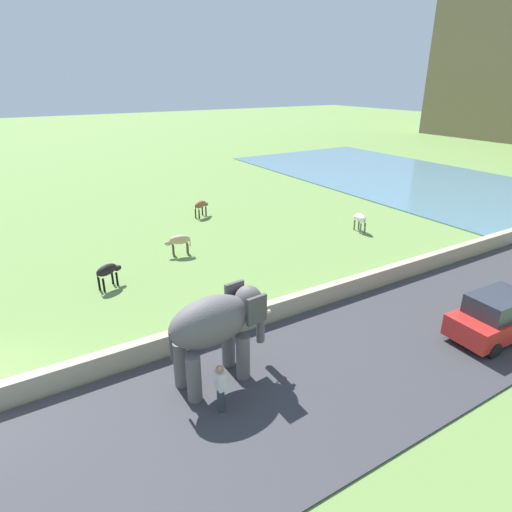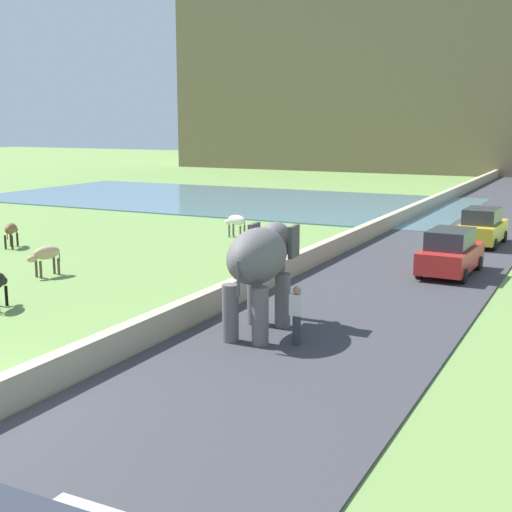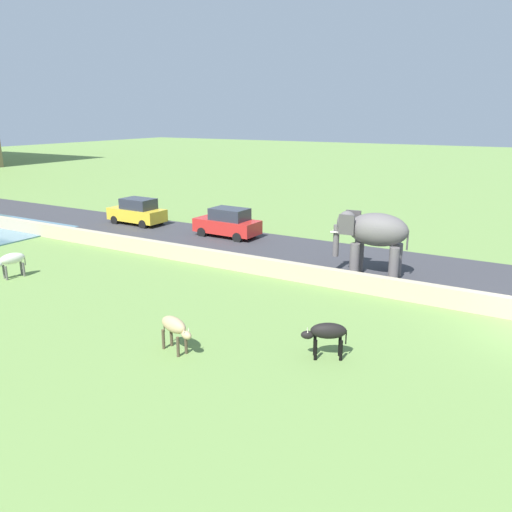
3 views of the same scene
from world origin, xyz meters
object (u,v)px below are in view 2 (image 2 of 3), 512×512
Objects in this scene: elephant at (260,262)px; person_beside_elephant at (297,315)px; car_yellow at (482,227)px; cow_white at (236,221)px; cow_brown at (11,230)px; car_red at (451,253)px; cow_tan at (46,255)px.

elephant is 1.89m from person_beside_elephant.
car_yellow reaches higher than cow_white.
cow_white is (7.96, 7.20, 0.00)m from cow_brown.
car_yellow is 2.85× the size of cow_white.
cow_brown is at bearing -137.87° from cow_white.
car_red is at bearing 8.67° from cow_brown.
elephant is at bearing 155.51° from person_beside_elephant.
cow_brown is 10.74m from cow_white.
cow_tan is at bearing 163.33° from person_beside_elephant.
cow_tan is at bearing -101.00° from cow_white.
elephant is 0.87× the size of car_yellow.
elephant reaches higher than cow_white.
elephant is 2.48× the size of cow_tan.
elephant is 17.44m from car_yellow.
cow_tan and cow_white have the same top height.
cow_tan is at bearing 164.40° from elephant.
elephant reaches higher than car_red.
car_red reaches higher than cow_brown.
cow_tan is (-11.85, 3.55, -0.04)m from person_beside_elephant.
cow_white is at bearing 42.13° from cow_brown.
person_beside_elephant is 0.40× the size of car_yellow.
car_red is at bearing -90.00° from car_yellow.
person_beside_elephant is at bearing -95.83° from car_yellow.
person_beside_elephant is 17.61m from cow_white.
person_beside_elephant is at bearing -56.67° from cow_white.
car_yellow is 21.97m from cow_brown.
person_beside_elephant is 19.18m from cow_brown.
cow_brown is at bearing -152.29° from car_yellow.
car_red is 15.32m from cow_tan.
person_beside_elephant reaches higher than cow_tan.
car_yellow is at bearing 46.08° from cow_tan.
car_red is 2.85× the size of cow_tan.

